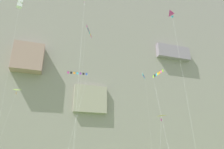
# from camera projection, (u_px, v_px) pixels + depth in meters

# --- Properties ---
(cliff_face) EXTENTS (180.00, 30.05, 84.20)m
(cliff_face) POSITION_uv_depth(u_px,v_px,m) (86.00, 50.00, 82.45)
(cliff_face) COLOR gray
(cliff_face) RESTS_ON ground
(kite_banner_upper_mid) EXTENTS (3.86, 6.24, 33.54)m
(kite_banner_upper_mid) POSITION_uv_depth(u_px,v_px,m) (89.00, 36.00, 54.35)
(kite_banner_upper_mid) COLOR black
(kite_banner_upper_mid) RESTS_ON ground
(kite_delta_low_center) EXTENTS (2.16, 3.15, 26.47)m
(kite_delta_low_center) POSITION_uv_depth(u_px,v_px,m) (175.00, 19.00, 37.99)
(kite_delta_low_center) COLOR #CC3399
(kite_delta_low_center) RESTS_ON ground
(kite_banner_mid_center) EXTENTS (3.69, 5.45, 15.46)m
(kite_banner_mid_center) POSITION_uv_depth(u_px,v_px,m) (77.00, 79.00, 34.64)
(kite_banner_mid_center) COLOR black
(kite_banner_mid_center) RESTS_ON ground
(kite_delta_low_left) EXTENTS (3.51, 3.82, 8.98)m
(kite_delta_low_left) POSITION_uv_depth(u_px,v_px,m) (160.00, 119.00, 40.60)
(kite_delta_low_left) COLOR yellow
(kite_delta_low_left) RESTS_ON ground
(kite_banner_high_right) EXTENTS (2.86, 7.50, 14.63)m
(kite_banner_high_right) POSITION_uv_depth(u_px,v_px,m) (158.00, 78.00, 32.79)
(kite_banner_high_right) COLOR black
(kite_banner_high_right) RESTS_ON ground
(kite_banner_front_field) EXTENTS (2.88, 3.91, 22.95)m
(kite_banner_front_field) POSITION_uv_depth(u_px,v_px,m) (144.00, 78.00, 56.36)
(kite_banner_front_field) COLOR black
(kite_banner_front_field) RESTS_ON ground
(kite_box_mid_right) EXTENTS (1.83, 2.07, 33.63)m
(kite_box_mid_right) POSITION_uv_depth(u_px,v_px,m) (20.00, 4.00, 44.24)
(kite_box_mid_right) COLOR white
(kite_box_mid_right) RESTS_ON ground
(kite_delta_high_center) EXTENTS (2.33, 2.31, 13.71)m
(kite_delta_high_center) POSITION_uv_depth(u_px,v_px,m) (15.00, 94.00, 39.86)
(kite_delta_high_center) COLOR #8CCC33
(kite_delta_high_center) RESTS_ON ground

